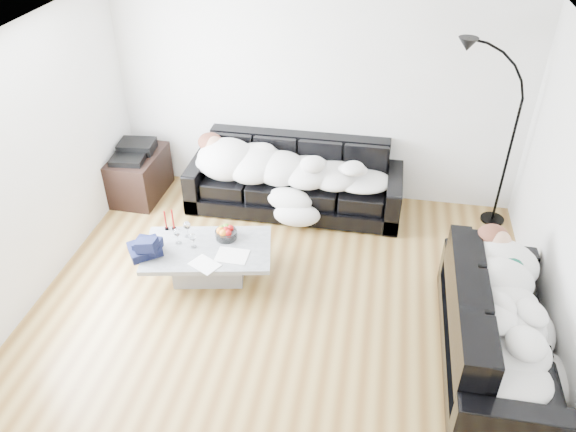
% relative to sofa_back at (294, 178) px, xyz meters
% --- Properties ---
extents(ground, '(5.00, 5.00, 0.00)m').
position_rel_sofa_back_xyz_m(ground, '(0.19, -1.80, -0.43)').
color(ground, brown).
rests_on(ground, ground).
extents(wall_back, '(5.00, 0.02, 2.60)m').
position_rel_sofa_back_xyz_m(wall_back, '(0.19, 0.45, 0.87)').
color(wall_back, silver).
rests_on(wall_back, ground).
extents(wall_left, '(0.02, 4.50, 2.60)m').
position_rel_sofa_back_xyz_m(wall_left, '(-2.31, -1.80, 0.87)').
color(wall_left, silver).
rests_on(wall_left, ground).
extents(ceiling, '(5.00, 5.00, 0.00)m').
position_rel_sofa_back_xyz_m(ceiling, '(0.19, -1.80, 2.17)').
color(ceiling, white).
rests_on(ceiling, ground).
extents(sofa_back, '(2.63, 0.91, 0.86)m').
position_rel_sofa_back_xyz_m(sofa_back, '(0.00, 0.00, 0.00)').
color(sofa_back, black).
rests_on(sofa_back, ground).
extents(sofa_right, '(0.90, 2.11, 0.85)m').
position_rel_sofa_back_xyz_m(sofa_right, '(2.20, -2.16, -0.00)').
color(sofa_right, black).
rests_on(sofa_right, ground).
extents(sleeper_back, '(2.23, 0.77, 0.45)m').
position_rel_sofa_back_xyz_m(sleeper_back, '(-0.00, -0.05, 0.21)').
color(sleeper_back, silver).
rests_on(sleeper_back, sofa_back).
extents(sleeper_right, '(0.76, 1.81, 0.44)m').
position_rel_sofa_back_xyz_m(sleeper_right, '(2.20, -2.16, 0.21)').
color(sleeper_right, silver).
rests_on(sleeper_right, sofa_right).
extents(teal_cushion, '(0.42, 0.38, 0.20)m').
position_rel_sofa_back_xyz_m(teal_cushion, '(2.14, -1.51, 0.29)').
color(teal_cushion, '#0A4B36').
rests_on(teal_cushion, sofa_right).
extents(coffee_table, '(1.44, 1.01, 0.38)m').
position_rel_sofa_back_xyz_m(coffee_table, '(-0.67, -1.50, -0.24)').
color(coffee_table, '#939699').
rests_on(coffee_table, ground).
extents(fruit_bowl, '(0.28, 0.28, 0.14)m').
position_rel_sofa_back_xyz_m(fruit_bowl, '(-0.52, -1.29, 0.03)').
color(fruit_bowl, white).
rests_on(fruit_bowl, coffee_table).
extents(wine_glass_a, '(0.10, 0.10, 0.19)m').
position_rel_sofa_back_xyz_m(wine_glass_a, '(-0.93, -1.34, 0.05)').
color(wine_glass_a, white).
rests_on(wine_glass_a, coffee_table).
extents(wine_glass_b, '(0.08, 0.08, 0.18)m').
position_rel_sofa_back_xyz_m(wine_glass_b, '(-0.99, -1.47, 0.05)').
color(wine_glass_b, white).
rests_on(wine_glass_b, coffee_table).
extents(wine_glass_c, '(0.08, 0.08, 0.17)m').
position_rel_sofa_back_xyz_m(wine_glass_c, '(-0.81, -1.51, 0.04)').
color(wine_glass_c, white).
rests_on(wine_glass_c, coffee_table).
extents(candle_left, '(0.05, 0.05, 0.24)m').
position_rel_sofa_back_xyz_m(candle_left, '(-1.20, -1.26, 0.07)').
color(candle_left, maroon).
rests_on(candle_left, coffee_table).
extents(candle_right, '(0.05, 0.05, 0.26)m').
position_rel_sofa_back_xyz_m(candle_right, '(-1.12, -1.25, 0.08)').
color(candle_right, maroon).
rests_on(candle_right, coffee_table).
extents(newspaper_a, '(0.33, 0.25, 0.01)m').
position_rel_sofa_back_xyz_m(newspaper_a, '(-0.38, -1.58, -0.04)').
color(newspaper_a, silver).
rests_on(newspaper_a, coffee_table).
extents(newspaper_b, '(0.35, 0.32, 0.01)m').
position_rel_sofa_back_xyz_m(newspaper_b, '(-0.61, -1.77, -0.04)').
color(newspaper_b, silver).
rests_on(newspaper_b, coffee_table).
extents(navy_jacket, '(0.41, 0.37, 0.17)m').
position_rel_sofa_back_xyz_m(navy_jacket, '(-1.23, -1.73, 0.12)').
color(navy_jacket, black).
rests_on(navy_jacket, coffee_table).
extents(shoes, '(0.50, 0.40, 0.10)m').
position_rel_sofa_back_xyz_m(shoes, '(2.06, -1.78, -0.38)').
color(shoes, '#472311').
rests_on(shoes, ground).
extents(av_cabinet, '(0.62, 0.88, 0.59)m').
position_rel_sofa_back_xyz_m(av_cabinet, '(-2.05, -0.07, -0.13)').
color(av_cabinet, black).
rests_on(av_cabinet, ground).
extents(stereo, '(0.47, 0.38, 0.13)m').
position_rel_sofa_back_xyz_m(stereo, '(-2.05, -0.07, 0.23)').
color(stereo, black).
rests_on(stereo, av_cabinet).
extents(floor_lamp, '(0.77, 0.53, 1.96)m').
position_rel_sofa_back_xyz_m(floor_lamp, '(2.46, 0.15, 0.55)').
color(floor_lamp, black).
rests_on(floor_lamp, ground).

